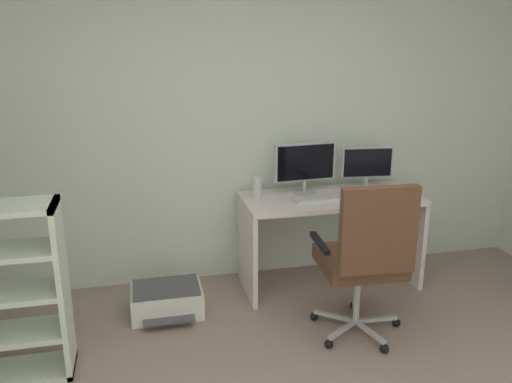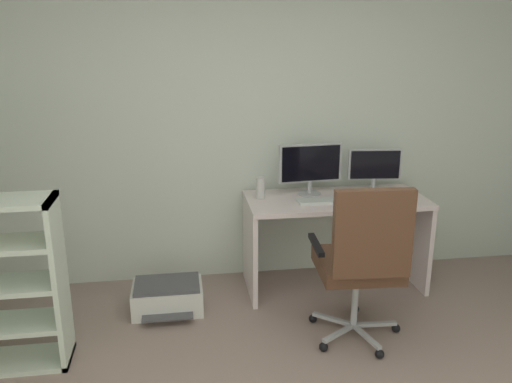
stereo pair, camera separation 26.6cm
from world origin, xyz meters
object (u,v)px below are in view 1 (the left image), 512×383
Objects in this scene: desk at (330,220)px; desktop_speaker at (257,188)px; monitor_main at (305,164)px; office_chair at (366,254)px; computer_mouse at (347,197)px; keyboard at (316,199)px; printer at (167,300)px; monitor_secondary at (367,165)px.

desktop_speaker reaches higher than desk.
monitor_main reaches higher than office_chair.
desk is 13.88× the size of computer_mouse.
desk is 0.84m from office_chair.
desk is 0.28m from keyboard.
computer_mouse is at bearing -13.94° from desktop_speaker.
desk is at bearing -33.17° from monitor_main.
monitor_secondary is at bearing 10.98° from printer.
monitor_main is at bearing 96.40° from office_chair.
desktop_speaker reaches higher than printer.
keyboard is at bearing 164.98° from computer_mouse.
office_chair is at bearing -115.67° from computer_mouse.
keyboard is 2.00× the size of desktop_speaker.
office_chair is (0.11, -0.95, -0.37)m from monitor_main.
desktop_speaker is (-0.40, -0.05, -0.15)m from monitor_main.
desk is 2.72× the size of printer.
keyboard is 0.25m from computer_mouse.
printer is (-1.14, -0.32, -0.88)m from monitor_main.
keyboard is at bearing -81.89° from monitor_main.
printer is at bearing -171.24° from desk.
computer_mouse is 0.20× the size of printer.
monitor_main is 1.47m from printer.
monitor_secondary is 4.22× the size of computer_mouse.
printer is (-1.66, -0.32, -0.84)m from monitor_secondary.
desk is 0.55m from monitor_secondary.
monitor_main is 0.42m from computer_mouse.
computer_mouse is (0.10, -0.10, 0.22)m from desk.
monitor_secondary reaches higher than keyboard.
monitor_secondary reaches higher than desk.
desk is 0.65m from desktop_speaker.
monitor_secondary is at bearing 0.01° from monitor_main.
monitor_main reaches higher than desktop_speaker.
computer_mouse is (0.25, -0.01, 0.01)m from keyboard.
desktop_speaker reaches higher than computer_mouse.
office_chair reaches higher than desk.
monitor_secondary is at bearing 28.47° from computer_mouse.
monitor_main is 1.19× the size of monitor_secondary.
monitor_main is at bearing 6.79° from desktop_speaker.
desk is 0.26m from computer_mouse.
desktop_speaker is at bearing 172.99° from desk.
printer is at bearing -176.80° from keyboard.
desk is 1.25× the size of office_chair.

